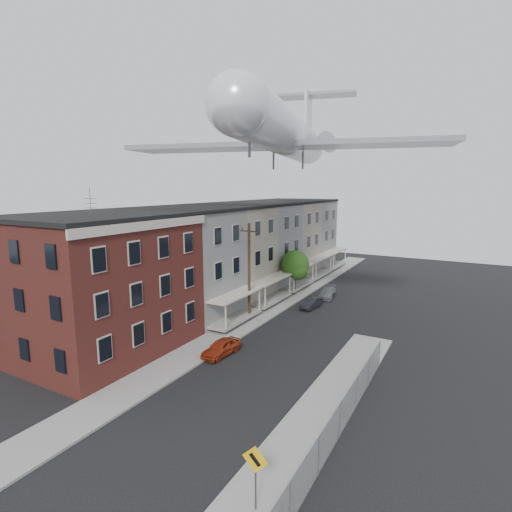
{
  "coord_description": "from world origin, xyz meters",
  "views": [
    {
      "loc": [
        12.04,
        -12.63,
        12.24
      ],
      "look_at": [
        0.4,
        8.43,
        8.03
      ],
      "focal_mm": 28.0,
      "sensor_mm": 36.0,
      "label": 1
    }
  ],
  "objects_px": {
    "warning_sign": "(255,468)",
    "street_tree": "(296,266)",
    "car_mid": "(312,303)",
    "car_near": "(221,347)",
    "utility_pole": "(249,271)",
    "airplane": "(287,135)",
    "car_far": "(327,293)"
  },
  "relations": [
    {
      "from": "utility_pole",
      "to": "airplane",
      "type": "xyz_separation_m",
      "value": [
        2.11,
        3.34,
        12.14
      ]
    },
    {
      "from": "car_mid",
      "to": "car_near",
      "type": "bearing_deg",
      "value": -90.78
    },
    {
      "from": "utility_pole",
      "to": "street_tree",
      "type": "relative_size",
      "value": 1.73
    },
    {
      "from": "car_near",
      "to": "utility_pole",
      "type": "bearing_deg",
      "value": 109.7
    },
    {
      "from": "warning_sign",
      "to": "car_mid",
      "type": "relative_size",
      "value": 0.86
    },
    {
      "from": "utility_pole",
      "to": "car_near",
      "type": "bearing_deg",
      "value": -75.1
    },
    {
      "from": "car_far",
      "to": "warning_sign",
      "type": "bearing_deg",
      "value": -84.04
    },
    {
      "from": "warning_sign",
      "to": "car_far",
      "type": "distance_m",
      "value": 30.86
    },
    {
      "from": "warning_sign",
      "to": "utility_pole",
      "type": "bearing_deg",
      "value": 120.48
    },
    {
      "from": "warning_sign",
      "to": "street_tree",
      "type": "distance_m",
      "value": 30.96
    },
    {
      "from": "street_tree",
      "to": "car_mid",
      "type": "relative_size",
      "value": 1.6
    },
    {
      "from": "car_near",
      "to": "car_far",
      "type": "bearing_deg",
      "value": 89.41
    },
    {
      "from": "utility_pole",
      "to": "airplane",
      "type": "bearing_deg",
      "value": 57.75
    },
    {
      "from": "airplane",
      "to": "utility_pole",
      "type": "bearing_deg",
      "value": -122.25
    },
    {
      "from": "utility_pole",
      "to": "warning_sign",
      "type": "bearing_deg",
      "value": -59.52
    },
    {
      "from": "warning_sign",
      "to": "airplane",
      "type": "height_order",
      "value": "airplane"
    },
    {
      "from": "car_near",
      "to": "car_mid",
      "type": "relative_size",
      "value": 1.08
    },
    {
      "from": "street_tree",
      "to": "car_mid",
      "type": "distance_m",
      "value": 5.65
    },
    {
      "from": "car_far",
      "to": "airplane",
      "type": "bearing_deg",
      "value": -110.55
    },
    {
      "from": "car_near",
      "to": "airplane",
      "type": "relative_size",
      "value": 0.11
    },
    {
      "from": "airplane",
      "to": "car_far",
      "type": "bearing_deg",
      "value": 77.38
    },
    {
      "from": "utility_pole",
      "to": "street_tree",
      "type": "height_order",
      "value": "utility_pole"
    },
    {
      "from": "car_near",
      "to": "car_mid",
      "type": "distance_m",
      "value": 14.18
    },
    {
      "from": "utility_pole",
      "to": "car_far",
      "type": "bearing_deg",
      "value": 70.79
    },
    {
      "from": "street_tree",
      "to": "airplane",
      "type": "bearing_deg",
      "value": -74.88
    },
    {
      "from": "warning_sign",
      "to": "street_tree",
      "type": "height_order",
      "value": "street_tree"
    },
    {
      "from": "car_far",
      "to": "airplane",
      "type": "height_order",
      "value": "airplane"
    },
    {
      "from": "car_far",
      "to": "street_tree",
      "type": "bearing_deg",
      "value": -172.18
    },
    {
      "from": "street_tree",
      "to": "car_mid",
      "type": "bearing_deg",
      "value": -46.68
    },
    {
      "from": "warning_sign",
      "to": "car_near",
      "type": "xyz_separation_m",
      "value": [
        -9.15,
        11.34,
        -1.29
      ]
    },
    {
      "from": "warning_sign",
      "to": "car_far",
      "type": "relative_size",
      "value": 0.73
    },
    {
      "from": "car_mid",
      "to": "car_far",
      "type": "xyz_separation_m",
      "value": [
        0.15,
        4.5,
        0.02
      ]
    }
  ]
}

